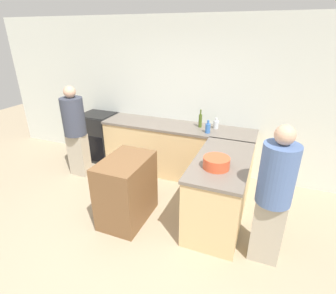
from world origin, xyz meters
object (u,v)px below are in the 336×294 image
(island_table, at_px, (127,190))
(person_by_range, at_px, (75,129))
(water_bottle_blue, at_px, (208,128))
(olive_oil_bottle, at_px, (200,120))
(person_at_peninsula, at_px, (274,194))
(vinegar_bottle_clear, at_px, (216,124))
(mixing_bowl, at_px, (216,163))
(range_oven, at_px, (100,137))

(island_table, xyz_separation_m, person_by_range, (-1.44, 0.78, 0.42))
(water_bottle_blue, height_order, olive_oil_bottle, olive_oil_bottle)
(water_bottle_blue, relative_size, person_by_range, 0.13)
(person_by_range, bearing_deg, person_at_peninsula, -14.31)
(vinegar_bottle_clear, bearing_deg, water_bottle_blue, -106.63)
(island_table, height_order, person_by_range, person_by_range)
(island_table, relative_size, person_by_range, 0.56)
(person_by_range, bearing_deg, vinegar_bottle_clear, 18.86)
(island_table, bearing_deg, person_at_peninsula, -1.76)
(mixing_bowl, relative_size, olive_oil_bottle, 1.04)
(range_oven, xyz_separation_m, water_bottle_blue, (2.26, -0.18, 0.55))
(range_oven, relative_size, water_bottle_blue, 4.51)
(water_bottle_blue, bearing_deg, vinegar_bottle_clear, 73.37)
(mixing_bowl, distance_m, water_bottle_blue, 1.18)
(mixing_bowl, xyz_separation_m, person_at_peninsula, (0.66, -0.24, -0.12))
(island_table, xyz_separation_m, vinegar_bottle_clear, (0.85, 1.56, 0.55))
(range_oven, distance_m, water_bottle_blue, 2.33)
(person_by_range, bearing_deg, olive_oil_bottle, 20.30)
(water_bottle_blue, height_order, person_at_peninsula, person_at_peninsula)
(island_table, distance_m, mixing_bowl, 1.29)
(vinegar_bottle_clear, height_order, olive_oil_bottle, olive_oil_bottle)
(range_oven, relative_size, mixing_bowl, 2.98)
(vinegar_bottle_clear, bearing_deg, olive_oil_bottle, -172.91)
(olive_oil_bottle, relative_size, person_by_range, 0.19)
(vinegar_bottle_clear, distance_m, person_by_range, 2.42)
(range_oven, relative_size, person_at_peninsula, 0.58)
(vinegar_bottle_clear, distance_m, person_at_peninsula, 1.89)
(range_oven, distance_m, person_at_peninsula, 3.67)
(water_bottle_blue, xyz_separation_m, olive_oil_bottle, (-0.19, 0.22, 0.04))
(island_table, bearing_deg, olive_oil_bottle, 69.05)
(range_oven, distance_m, island_table, 2.10)
(mixing_bowl, height_order, vinegar_bottle_clear, vinegar_bottle_clear)
(range_oven, relative_size, island_table, 1.04)
(person_at_peninsula, bearing_deg, water_bottle_blue, 127.58)
(water_bottle_blue, relative_size, olive_oil_bottle, 0.69)
(range_oven, distance_m, mixing_bowl, 2.99)
(water_bottle_blue, height_order, person_by_range, person_by_range)
(mixing_bowl, bearing_deg, person_by_range, 167.17)
(olive_oil_bottle, bearing_deg, person_by_range, -159.70)
(mixing_bowl, height_order, person_at_peninsula, person_at_peninsula)
(island_table, relative_size, vinegar_bottle_clear, 4.98)
(vinegar_bottle_clear, xyz_separation_m, olive_oil_bottle, (-0.26, -0.03, 0.05))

